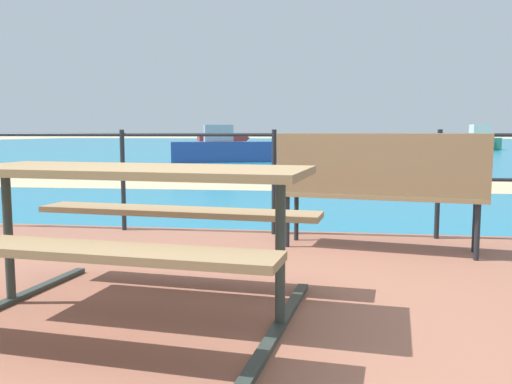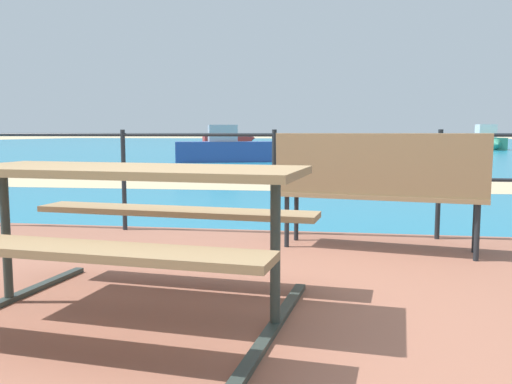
{
  "view_description": "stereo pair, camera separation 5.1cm",
  "coord_description": "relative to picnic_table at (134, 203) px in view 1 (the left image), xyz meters",
  "views": [
    {
      "loc": [
        0.56,
        -2.55,
        1.01
      ],
      "look_at": [
        -0.14,
        2.2,
        0.48
      ],
      "focal_mm": 37.84,
      "sensor_mm": 36.0,
      "label": 1
    },
    {
      "loc": [
        0.61,
        -2.55,
        1.01
      ],
      "look_at": [
        -0.14,
        2.2,
        0.48
      ],
      "focal_mm": 37.84,
      "sensor_mm": 36.0,
      "label": 2
    }
  ],
  "objects": [
    {
      "name": "boat_near",
      "position": [
        -2.56,
        15.5,
        -0.22
      ],
      "size": [
        4.32,
        2.18,
        1.25
      ],
      "rotation": [
        0.0,
        0.0,
        0.31
      ],
      "color": "#2D478C",
      "rests_on": "sea_water"
    },
    {
      "name": "boat_far",
      "position": [
        -9.75,
        48.87,
        -0.13
      ],
      "size": [
        5.04,
        3.17,
        1.67
      ],
      "rotation": [
        0.0,
        0.0,
        0.47
      ],
      "color": "red",
      "rests_on": "sea_water"
    },
    {
      "name": "beach_strip",
      "position": [
        0.46,
        7.89,
        -0.65
      ],
      "size": [
        54.04,
        3.83,
        0.01
      ],
      "primitive_type": "cube",
      "rotation": [
        0.0,
        0.0,
        0.02
      ],
      "color": "tan",
      "rests_on": "ground"
    },
    {
      "name": "railing_fence",
      "position": [
        0.46,
        2.35,
        0.03
      ],
      "size": [
        5.94,
        0.04,
        0.98
      ],
      "color": "#1E2328",
      "rests_on": "patio_paving"
    },
    {
      "name": "boat_mid",
      "position": [
        9.51,
        30.76,
        -0.15
      ],
      "size": [
        1.28,
        4.27,
        1.46
      ],
      "rotation": [
        0.0,
        0.0,
        4.72
      ],
      "color": "#338466",
      "rests_on": "sea_water"
    },
    {
      "name": "patio_paving",
      "position": [
        0.46,
        -0.07,
        -0.62
      ],
      "size": [
        6.4,
        5.2,
        0.06
      ],
      "primitive_type": "cube",
      "color": "#935B47",
      "rests_on": "ground"
    },
    {
      "name": "picnic_table",
      "position": [
        0.0,
        0.0,
        0.0
      ],
      "size": [
        1.92,
        1.57,
        0.78
      ],
      "rotation": [
        0.0,
        0.0,
        -0.11
      ],
      "color": "#8C704C",
      "rests_on": "patio_paving"
    },
    {
      "name": "ground_plane",
      "position": [
        0.46,
        -0.07,
        -0.65
      ],
      "size": [
        240.0,
        240.0,
        0.0
      ],
      "primitive_type": "plane",
      "color": "tan"
    },
    {
      "name": "sea_water",
      "position": [
        0.46,
        39.93,
        -0.65
      ],
      "size": [
        90.0,
        90.0,
        0.01
      ],
      "primitive_type": "cube",
      "color": "teal",
      "rests_on": "ground"
    },
    {
      "name": "park_bench",
      "position": [
        1.37,
        1.72,
        -0.03
      ],
      "size": [
        1.68,
        0.7,
        0.95
      ],
      "rotation": [
        0.0,
        0.0,
        2.96
      ],
      "color": "#8C704C",
      "rests_on": "patio_paving"
    }
  ]
}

